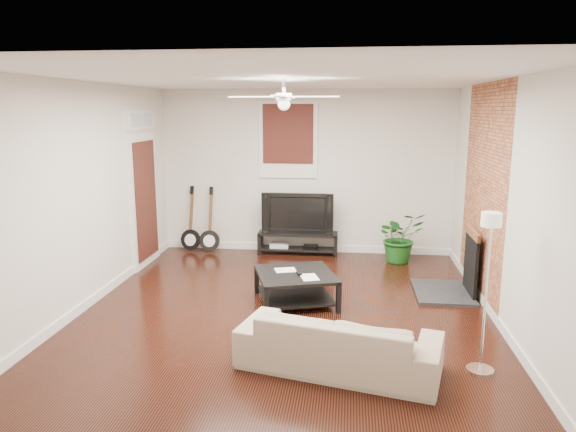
% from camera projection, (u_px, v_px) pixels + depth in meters
% --- Properties ---
extents(room, '(5.01, 6.01, 2.81)m').
position_uv_depth(room, '(284.00, 202.00, 6.22)').
color(room, black).
rests_on(room, ground).
extents(brick_accent, '(0.02, 2.20, 2.80)m').
position_uv_depth(brick_accent, '(483.00, 193.00, 6.91)').
color(brick_accent, brown).
rests_on(brick_accent, floor).
extents(fireplace, '(0.80, 1.10, 0.92)m').
position_uv_depth(fireplace, '(456.00, 261.00, 7.13)').
color(fireplace, black).
rests_on(fireplace, floor).
extents(window_back, '(1.00, 0.06, 1.30)m').
position_uv_depth(window_back, '(288.00, 140.00, 9.03)').
color(window_back, '#3D1410').
rests_on(window_back, wall_back).
extents(door_left, '(0.08, 1.00, 2.50)m').
position_uv_depth(door_left, '(144.00, 188.00, 8.38)').
color(door_left, white).
rests_on(door_left, wall_left).
extents(tv_stand, '(1.36, 0.36, 0.38)m').
position_uv_depth(tv_stand, '(298.00, 243.00, 9.18)').
color(tv_stand, black).
rests_on(tv_stand, floor).
extents(tv, '(1.22, 0.16, 0.70)m').
position_uv_depth(tv, '(298.00, 212.00, 9.09)').
color(tv, black).
rests_on(tv, tv_stand).
extents(coffee_table, '(1.19, 1.19, 0.40)m').
position_uv_depth(coffee_table, '(296.00, 288.00, 6.86)').
color(coffee_table, black).
rests_on(coffee_table, floor).
extents(sofa, '(2.03, 1.17, 0.56)m').
position_uv_depth(sofa, '(339.00, 342.00, 5.09)').
color(sofa, '#C3AE92').
rests_on(sofa, floor).
extents(floor_lamp, '(0.31, 0.31, 1.56)m').
position_uv_depth(floor_lamp, '(486.00, 294.00, 4.94)').
color(floor_lamp, white).
rests_on(floor_lamp, floor).
extents(potted_plant, '(0.94, 0.89, 0.84)m').
position_uv_depth(potted_plant, '(400.00, 237.00, 8.67)').
color(potted_plant, '#19571B').
rests_on(potted_plant, floor).
extents(guitar_left, '(0.39, 0.30, 1.16)m').
position_uv_depth(guitar_left, '(190.00, 219.00, 9.29)').
color(guitar_left, black).
rests_on(guitar_left, floor).
extents(guitar_right, '(0.37, 0.27, 1.16)m').
position_uv_depth(guitar_right, '(209.00, 220.00, 9.22)').
color(guitar_right, black).
rests_on(guitar_right, floor).
extents(ceiling_fan, '(1.24, 1.24, 0.32)m').
position_uv_depth(ceiling_fan, '(284.00, 97.00, 5.98)').
color(ceiling_fan, white).
rests_on(ceiling_fan, ceiling).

